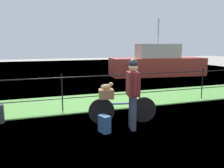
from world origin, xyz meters
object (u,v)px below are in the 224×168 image
wooden_crate (106,94)px  moored_boat_near (157,64)px  bicycle_main (122,110)px  terrier_dog (107,86)px  backpack_on_paving (104,124)px  mooring_bollard (0,114)px  cyclist_person (133,88)px

wooden_crate → moored_boat_near: (6.08, 7.87, 0.00)m
bicycle_main → terrier_dog: size_ratio=5.36×
wooden_crate → terrier_dog: 0.20m
backpack_on_paving → mooring_bollard: 2.79m
bicycle_main → cyclist_person: cyclist_person is taller
bicycle_main → terrier_dog: terrier_dog is taller
moored_boat_near → bicycle_main: bearing=-125.5°
bicycle_main → terrier_dog: bearing=168.6°
bicycle_main → mooring_bollard: bicycle_main is taller
wooden_crate → mooring_bollard: 2.79m
backpack_on_paving → moored_boat_near: moored_boat_near is taller
wooden_crate → cyclist_person: size_ratio=0.21×
terrier_dog → backpack_on_paving: size_ratio=0.81×
bicycle_main → cyclist_person: 0.81m
wooden_crate → backpack_on_paving: wooden_crate is taller
backpack_on_paving → cyclist_person: bearing=-107.9°
mooring_bollard → bicycle_main: bearing=-19.3°
wooden_crate → terrier_dog: (0.02, -0.00, 0.19)m
cyclist_person → mooring_bollard: size_ratio=3.47×
cyclist_person → backpack_on_paving: cyclist_person is taller
bicycle_main → wooden_crate: 0.59m
wooden_crate → moored_boat_near: 9.95m
bicycle_main → backpack_on_paving: (-0.62, -0.46, -0.15)m
mooring_bollard → moored_boat_near: size_ratio=0.08×
backpack_on_paving → moored_boat_near: bearing=-53.8°
bicycle_main → cyclist_person: (0.08, -0.47, 0.65)m
terrier_dog → mooring_bollard: (-2.59, 0.96, -0.73)m
wooden_crate → mooring_bollard: (-2.56, 0.96, -0.54)m
bicycle_main → cyclist_person: bearing=-80.7°
terrier_dog → moored_boat_near: moored_boat_near is taller
backpack_on_paving → mooring_bollard: mooring_bollard is taller
bicycle_main → backpack_on_paving: size_ratio=4.33×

